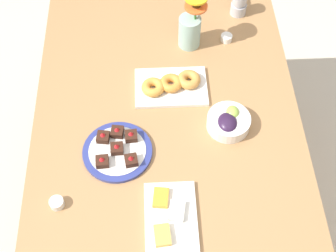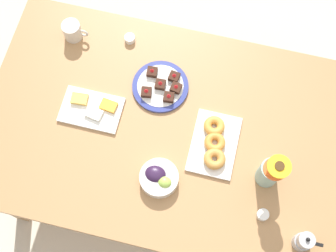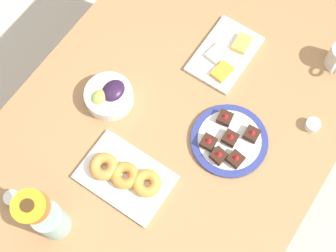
% 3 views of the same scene
% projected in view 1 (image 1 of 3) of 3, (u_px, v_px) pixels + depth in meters
% --- Properties ---
extents(ground_plane, '(6.00, 6.00, 0.00)m').
position_uv_depth(ground_plane, '(168.00, 213.00, 2.33)').
color(ground_plane, beige).
extents(dining_table, '(1.60, 1.00, 0.74)m').
position_uv_depth(dining_table, '(168.00, 144.00, 1.78)').
color(dining_table, '#A87A4C').
rests_on(dining_table, ground_plane).
extents(grape_bowl, '(0.16, 0.16, 0.07)m').
position_uv_depth(grape_bowl, '(228.00, 122.00, 1.70)').
color(grape_bowl, white).
rests_on(grape_bowl, dining_table).
extents(cheese_platter, '(0.26, 0.17, 0.03)m').
position_uv_depth(cheese_platter, '(170.00, 218.00, 1.51)').
color(cheese_platter, white).
rests_on(cheese_platter, dining_table).
extents(croissant_platter, '(0.19, 0.28, 0.05)m').
position_uv_depth(croissant_platter, '(171.00, 85.00, 1.81)').
color(croissant_platter, white).
rests_on(croissant_platter, dining_table).
extents(jam_cup_honey, '(0.05, 0.05, 0.03)m').
position_uv_depth(jam_cup_honey, '(57.00, 203.00, 1.54)').
color(jam_cup_honey, white).
rests_on(jam_cup_honey, dining_table).
extents(jam_cup_berry, '(0.05, 0.05, 0.03)m').
position_uv_depth(jam_cup_berry, '(226.00, 38.00, 1.96)').
color(jam_cup_berry, white).
rests_on(jam_cup_berry, dining_table).
extents(dessert_plate, '(0.25, 0.25, 0.05)m').
position_uv_depth(dessert_plate, '(117.00, 150.00, 1.66)').
color(dessert_plate, navy).
rests_on(dessert_plate, dining_table).
extents(flower_vase, '(0.10, 0.11, 0.25)m').
position_uv_depth(flower_vase, '(190.00, 28.00, 1.89)').
color(flower_vase, '#99C1B7').
rests_on(flower_vase, dining_table).
extents(moka_pot, '(0.11, 0.07, 0.12)m').
position_uv_depth(moka_pot, '(239.00, 4.00, 2.03)').
color(moka_pot, '#B7B7BC').
rests_on(moka_pot, dining_table).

